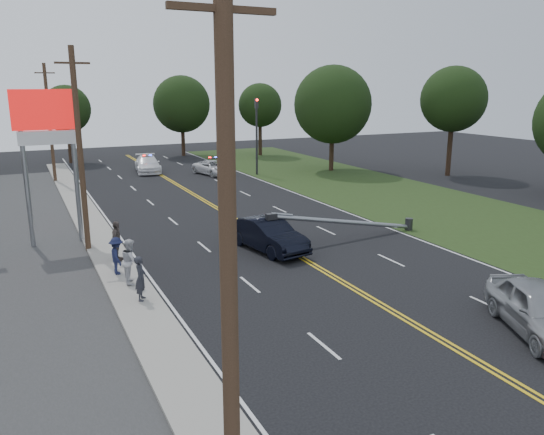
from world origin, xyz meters
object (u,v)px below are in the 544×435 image
utility_pole_mid (80,151)px  emergency_a (213,168)px  utility_pole_far (50,123)px  bystander_b (131,261)px  fallen_streetlight (353,222)px  crashed_sedan (268,235)px  utility_pole_near (229,288)px  bystander_d (117,241)px  waiting_sedan (540,309)px  bystander_c (117,256)px  bystander_a (141,278)px  emergency_b (148,164)px  pylon_sign (47,130)px  traffic_signal (257,130)px

utility_pole_mid → emergency_a: utility_pole_mid is taller
utility_pole_far → bystander_b: size_ratio=5.27×
fallen_streetlight → crashed_sedan: (-5.12, 0.03, -0.10)m
utility_pole_mid → utility_pole_near: bearing=-90.0°
utility_pole_near → emergency_a: size_ratio=2.15×
utility_pole_mid → bystander_d: 4.93m
utility_pole_near → bystander_b: bearing=85.9°
waiting_sedan → bystander_c: bearing=159.0°
fallen_streetlight → bystander_a: 13.00m
emergency_a → bystander_b: bystander_b is taller
utility_pole_far → bystander_b: bearing=-87.9°
utility_pole_near → bystander_b: utility_pole_near is taller
emergency_a → bystander_c: (-13.08, -24.27, 0.30)m
utility_pole_near → crashed_sedan: (8.26, 16.03, -4.26)m
bystander_d → emergency_b: bearing=6.9°
fallen_streetlight → emergency_a: 23.74m
emergency_a → bystander_d: (-12.75, -22.43, 0.43)m
bystander_c → pylon_sign: bearing=15.8°
bystander_c → crashed_sedan: bearing=-86.8°
utility_pole_far → waiting_sedan: (12.53, -38.34, -4.23)m
crashed_sedan → bystander_d: bystander_d is taller
traffic_signal → fallen_streetlight: bearing=-100.6°
bystander_b → emergency_b: bearing=-5.0°
pylon_sign → bystander_c: 8.49m
pylon_sign → crashed_sedan: (9.56, -5.97, -5.17)m
utility_pole_far → bystander_d: size_ratio=5.23×
utility_pole_mid → bystander_c: bearing=-81.5°
emergency_a → emergency_b: bearing=128.3°
emergency_a → bystander_c: size_ratio=2.81×
fallen_streetlight → bystander_d: 12.45m
pylon_sign → utility_pole_far: (1.30, 20.00, -0.91)m
utility_pole_mid → emergency_b: size_ratio=1.84×
fallen_streetlight → traffic_signal: bearing=79.4°
utility_pole_mid → bystander_d: utility_pole_mid is taller
waiting_sedan → emergency_a: size_ratio=1.08×
pylon_sign → bystander_d: bearing=-63.8°
waiting_sedan → bystander_d: bearing=154.1°
traffic_signal → utility_pole_near: (-17.50, -38.00, 0.88)m
utility_pole_far → bystander_b: (1.02, -27.89, -4.02)m
fallen_streetlight → emergency_b: fallen_streetlight is taller
utility_pole_near → bystander_d: size_ratio=5.23×
crashed_sedan → emergency_b: 27.80m
utility_pole_mid → bystander_b: size_ratio=5.27×
traffic_signal → bystander_c: (-16.82, -22.53, -3.26)m
bystander_d → bystander_a: bearing=-157.4°
traffic_signal → crashed_sedan: size_ratio=1.41×
traffic_signal → emergency_b: 11.24m
pylon_sign → emergency_b: 24.49m
waiting_sedan → crashed_sedan: bearing=132.9°
pylon_sign → fallen_streetlight: (14.69, -6.00, -5.08)m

